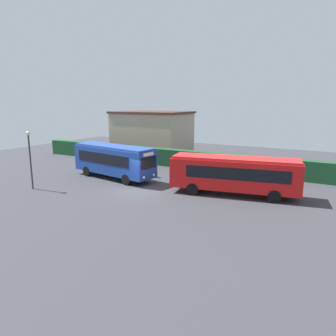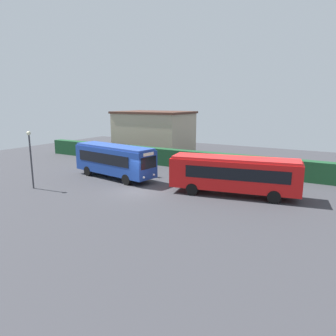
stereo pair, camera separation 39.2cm
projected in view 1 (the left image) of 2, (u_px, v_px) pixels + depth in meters
ground_plane at (136, 191)px, 27.05m from camera, size 64.00×64.00×0.00m
bus_blue at (114, 160)px, 31.21m from camera, size 9.63×3.93×3.29m
bus_red at (234, 173)px, 25.59m from camera, size 10.59×4.33×3.14m
person_left at (144, 163)px, 34.50m from camera, size 0.29×0.48×1.78m
person_center at (150, 168)px, 31.98m from camera, size 0.41×0.46×1.76m
hedge_row at (190, 160)px, 36.16m from camera, size 44.00×1.18×2.01m
depot_building at (152, 133)px, 45.99m from camera, size 10.50×7.61×6.14m
lamppost at (30, 153)px, 27.08m from camera, size 0.36×0.36×5.06m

